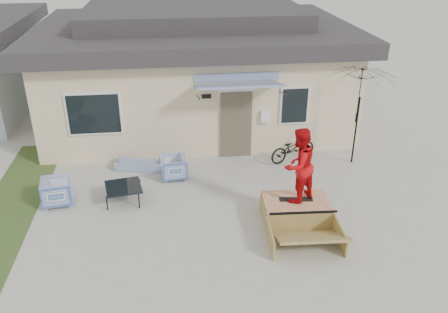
{
  "coord_description": "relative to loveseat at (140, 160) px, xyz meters",
  "views": [
    {
      "loc": [
        -0.98,
        -8.72,
        6.47
      ],
      "look_at": [
        0.3,
        1.8,
        1.3
      ],
      "focal_mm": 37.55,
      "sensor_mm": 36.0,
      "label": 1
    }
  ],
  "objects": [
    {
      "name": "grass_strip",
      "position": [
        -3.23,
        -1.93,
        -0.27
      ],
      "size": [
        1.4,
        8.0,
        0.01
      ],
      "primitive_type": "cube",
      "color": "#2F431D",
      "rests_on": "ground"
    },
    {
      "name": "loveseat",
      "position": [
        0.0,
        0.0,
        0.0
      ],
      "size": [
        1.44,
        0.69,
        0.54
      ],
      "primitive_type": "imported",
      "rotation": [
        0.0,
        0.0,
        2.93
      ],
      "color": "#2F4E95",
      "rests_on": "ground"
    },
    {
      "name": "armchair_right",
      "position": [
        1.0,
        -0.68,
        0.09
      ],
      "size": [
        0.73,
        0.77,
        0.73
      ],
      "primitive_type": "imported",
      "rotation": [
        0.0,
        0.0,
        -1.47
      ],
      "color": "#2F4E95",
      "rests_on": "ground"
    },
    {
      "name": "skateboard",
      "position": [
        3.91,
        -3.16,
        0.28
      ],
      "size": [
        0.83,
        0.29,
        0.05
      ],
      "primitive_type": "cube",
      "rotation": [
        0.0,
        0.0,
        -0.1
      ],
      "color": "black",
      "rests_on": "skate_ramp"
    },
    {
      "name": "skate_ramp",
      "position": [
        3.91,
        -3.21,
        -0.01
      ],
      "size": [
        1.69,
        2.2,
        0.53
      ],
      "primitive_type": null,
      "rotation": [
        0.0,
        0.0,
        -0.05
      ],
      "color": "olive",
      "rests_on": "ground"
    },
    {
      "name": "armchair_left",
      "position": [
        -2.02,
        -1.73,
        0.12
      ],
      "size": [
        0.81,
        0.85,
        0.77
      ],
      "primitive_type": "imported",
      "rotation": [
        0.0,
        0.0,
        1.72
      ],
      "color": "#2F4E95",
      "rests_on": "ground"
    },
    {
      "name": "bicycle",
      "position": [
        4.66,
        0.0,
        0.24
      ],
      "size": [
        1.68,
        1.11,
        1.02
      ],
      "primitive_type": "imported",
      "rotation": [
        0.0,
        0.0,
        1.95
      ],
      "color": "black",
      "rests_on": "ground"
    },
    {
      "name": "house",
      "position": [
        1.97,
        4.06,
        1.67
      ],
      "size": [
        10.8,
        8.49,
        4.1
      ],
      "color": "beige",
      "rests_on": "ground"
    },
    {
      "name": "patio_umbrella",
      "position": [
        6.44,
        -0.35,
        1.48
      ],
      "size": [
        2.16,
        2.04,
        2.2
      ],
      "color": "black",
      "rests_on": "ground"
    },
    {
      "name": "coffee_table",
      "position": [
        -0.33,
        -1.82,
        -0.05
      ],
      "size": [
        1.05,
        1.05,
        0.44
      ],
      "primitive_type": "cube",
      "rotation": [
        0.0,
        0.0,
        0.18
      ],
      "color": "black",
      "rests_on": "ground"
    },
    {
      "name": "ground",
      "position": [
        1.97,
        -3.93,
        -0.27
      ],
      "size": [
        90.0,
        90.0,
        0.0
      ],
      "primitive_type": "plane",
      "color": "#A2A092",
      "rests_on": "ground"
    },
    {
      "name": "skater",
      "position": [
        3.91,
        -3.16,
        1.23
      ],
      "size": [
        1.14,
        1.08,
        1.85
      ],
      "primitive_type": "imported",
      "rotation": [
        0.0,
        0.0,
        3.72
      ],
      "color": "#BC0B0E",
      "rests_on": "skateboard"
    }
  ]
}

